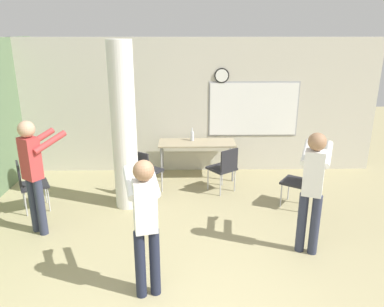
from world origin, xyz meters
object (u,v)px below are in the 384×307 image
at_px(chair_by_left_wall, 29,183).
at_px(chair_mid_room, 300,180).
at_px(bottle_on_table, 192,136).
at_px(chair_table_left, 145,169).
at_px(chair_table_right, 224,166).
at_px(person_watching_back, 34,169).
at_px(folding_table, 197,145).
at_px(person_playing_side, 313,184).
at_px(person_playing_front, 145,218).

bearing_deg(chair_by_left_wall, chair_mid_room, 0.56).
distance_m(bottle_on_table, chair_mid_room, 2.42).
height_order(chair_table_left, chair_table_right, same).
relative_size(chair_table_right, person_watching_back, 0.50).
xyz_separation_m(bottle_on_table, chair_table_right, (0.58, -0.89, -0.35)).
xyz_separation_m(chair_mid_room, chair_by_left_wall, (-4.57, -0.04, 0.00)).
bearing_deg(chair_table_right, chair_mid_room, -28.48).
relative_size(chair_mid_room, chair_by_left_wall, 1.00).
bearing_deg(person_watching_back, chair_table_left, 42.18).
relative_size(folding_table, chair_by_left_wall, 1.79).
height_order(folding_table, person_playing_side, person_playing_side).
height_order(chair_mid_room, chair_by_left_wall, same).
xyz_separation_m(bottle_on_table, chair_by_left_wall, (-2.76, -1.60, -0.35)).
bearing_deg(chair_table_left, person_playing_side, -38.47).
relative_size(folding_table, bottle_on_table, 5.86).
relative_size(bottle_on_table, person_watching_back, 0.15).
height_order(chair_mid_room, person_watching_back, person_watching_back).
distance_m(person_playing_front, person_playing_side, 2.28).
height_order(chair_by_left_wall, person_watching_back, person_watching_back).
xyz_separation_m(chair_table_left, chair_mid_room, (2.70, -0.56, 0.00)).
distance_m(bottle_on_table, person_playing_side, 3.30).
xyz_separation_m(folding_table, chair_table_right, (0.49, -0.76, -0.19)).
bearing_deg(person_playing_side, person_watching_back, 171.25).
bearing_deg(bottle_on_table, person_watching_back, -135.26).
bearing_deg(person_playing_front, person_watching_back, 140.62).
xyz_separation_m(chair_table_right, chair_mid_room, (1.23, -0.67, 0.00)).
relative_size(bottle_on_table, chair_table_right, 0.31).
height_order(folding_table, chair_table_right, chair_table_right).
height_order(chair_mid_room, person_playing_front, person_playing_front).
xyz_separation_m(bottle_on_table, person_watching_back, (-2.34, -2.32, 0.16)).
distance_m(chair_table_right, chair_by_left_wall, 3.42).
xyz_separation_m(person_playing_front, person_playing_side, (2.12, 0.84, 0.03)).
xyz_separation_m(folding_table, bottle_on_table, (-0.10, 0.13, 0.16)).
bearing_deg(folding_table, person_playing_side, -62.72).
distance_m(folding_table, person_playing_front, 3.70).
height_order(chair_table_left, chair_mid_room, same).
height_order(bottle_on_table, chair_table_left, bottle_on_table).
distance_m(bottle_on_table, person_playing_front, 3.81).
bearing_deg(bottle_on_table, person_playing_front, -98.84).
height_order(bottle_on_table, person_playing_front, person_playing_front).
bearing_deg(chair_by_left_wall, chair_table_right, 12.08).
relative_size(chair_mid_room, person_playing_front, 0.53).
bearing_deg(person_playing_front, bottle_on_table, 81.16).
relative_size(folding_table, person_watching_back, 0.90).
xyz_separation_m(chair_table_left, chair_table_right, (1.46, 0.11, 0.00)).
relative_size(chair_by_left_wall, person_playing_front, 0.53).
bearing_deg(chair_table_left, chair_mid_room, -11.76).
distance_m(person_playing_front, person_watching_back, 2.27).
bearing_deg(chair_by_left_wall, bottle_on_table, 30.19).
xyz_separation_m(bottle_on_table, chair_table_left, (-0.88, -1.00, -0.35)).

